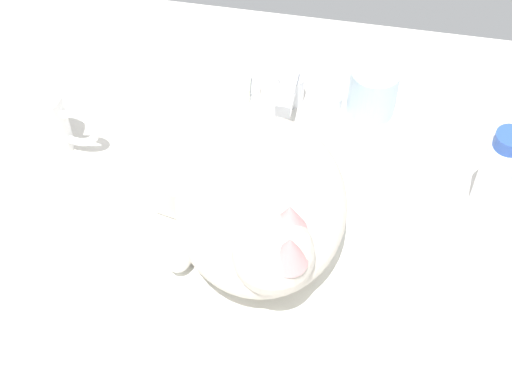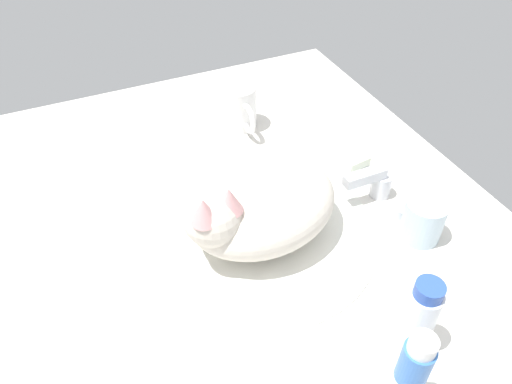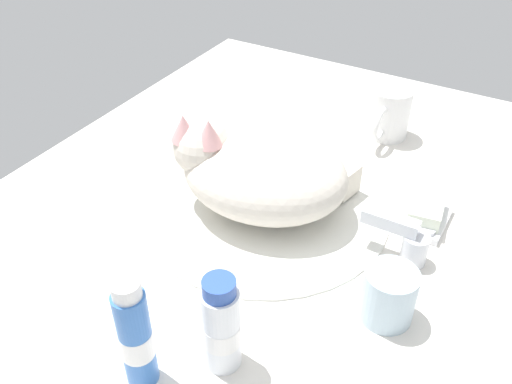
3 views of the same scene
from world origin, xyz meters
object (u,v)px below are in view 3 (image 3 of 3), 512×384
faucet (408,244)px  mouthwash_bottle (135,336)px  rinse_cup (389,295)px  soap_bar (426,210)px  cat (259,169)px  coffee_mug (389,113)px  toothpaste_bottle (221,326)px

faucet → mouthwash_bottle: 38.11cm
faucet → rinse_cup: 11.08cm
soap_bar → cat: bearing=-68.8°
rinse_cup → mouthwash_bottle: 29.79cm
cat → rinse_cup: cat is taller
coffee_mug → toothpaste_bottle: (56.32, 0.75, 1.32)cm
coffee_mug → mouthwash_bottle: bearing=-5.2°
toothpaste_bottle → cat: bearing=-158.4°
cat → toothpaste_bottle: (26.53, 10.49, -0.96)cm
faucet → soap_bar: 9.00cm
coffee_mug → soap_bar: bearing=32.6°
coffee_mug → soap_bar: 24.85cm
soap_bar → mouthwash_bottle: (41.71, -19.05, 4.54)cm
cat → rinse_cup: 26.75cm
rinse_cup → mouthwash_bottle: (21.72, -20.12, 3.34)cm
coffee_mug → mouthwash_bottle: 62.86cm
cat → mouthwash_bottle: cat is taller
soap_bar → mouthwash_bottle: 46.08cm
toothpaste_bottle → mouthwash_bottle: 9.04cm
coffee_mug → toothpaste_bottle: toothpaste_bottle is taller
rinse_cup → soap_bar: 20.05cm
cat → coffee_mug: (-29.79, 9.74, -2.27)cm
cat → coffee_mug: cat is taller
rinse_cup → soap_bar: bearing=-176.9°
cat → soap_bar: cat is taller
toothpaste_bottle → rinse_cup: bearing=138.6°
mouthwash_bottle → rinse_cup: bearing=137.2°
cat → rinse_cup: size_ratio=3.82×
faucet → coffee_mug: (-29.83, -13.37, 1.85)cm
cat → toothpaste_bottle: 28.54cm
cat → mouthwash_bottle: size_ratio=1.85×
rinse_cup → toothpaste_bottle: (15.48, -13.66, 2.34)cm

